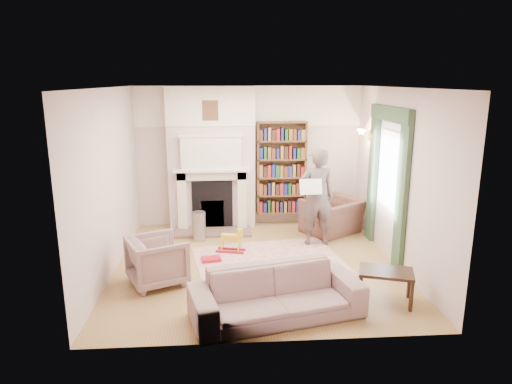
{
  "coord_description": "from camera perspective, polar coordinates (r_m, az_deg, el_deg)",
  "views": [
    {
      "loc": [
        -0.52,
        -6.88,
        2.91
      ],
      "look_at": [
        0.0,
        0.25,
        1.15
      ],
      "focal_mm": 32.0,
      "sensor_mm": 36.0,
      "label": 1
    }
  ],
  "objects": [
    {
      "name": "man_reading",
      "position": [
        8.18,
        7.59,
        -0.61
      ],
      "size": [
        0.67,
        0.46,
        1.77
      ],
      "primitive_type": "imported",
      "rotation": [
        0.0,
        0.0,
        3.19
      ],
      "color": "#514441",
      "rests_on": "floor"
    },
    {
      "name": "sofa",
      "position": [
        5.84,
        2.61,
        -12.59
      ],
      "size": [
        2.27,
        1.31,
        0.62
      ],
      "primitive_type": "imported",
      "rotation": [
        0.0,
        0.0,
        0.23
      ],
      "color": "gray",
      "rests_on": "floor"
    },
    {
      "name": "ceiling",
      "position": [
        6.9,
        0.15,
        12.92
      ],
      "size": [
        4.5,
        4.5,
        0.0
      ],
      "primitive_type": "plane",
      "rotation": [
        3.14,
        0.0,
        0.0
      ],
      "color": "white",
      "rests_on": "wall_back"
    },
    {
      "name": "comic_annuals",
      "position": [
        7.1,
        2.91,
        -10.21
      ],
      "size": [
        0.7,
        0.56,
        0.02
      ],
      "color": "red",
      "rests_on": "rug"
    },
    {
      "name": "wall_left",
      "position": [
        7.25,
        -17.88,
        1.14
      ],
      "size": [
        0.0,
        4.5,
        4.5
      ],
      "primitive_type": "plane",
      "rotation": [
        1.57,
        0.0,
        1.57
      ],
      "color": "beige",
      "rests_on": "floor"
    },
    {
      "name": "floor",
      "position": [
        7.49,
        0.14,
        -9.04
      ],
      "size": [
        4.5,
        4.5,
        0.0
      ],
      "primitive_type": "plane",
      "color": "olive",
      "rests_on": "ground"
    },
    {
      "name": "bookcase",
      "position": [
        9.24,
        3.19,
        2.99
      ],
      "size": [
        1.0,
        0.24,
        1.85
      ],
      "primitive_type": "cube",
      "color": "brown",
      "rests_on": "floor"
    },
    {
      "name": "wall_front",
      "position": [
        4.9,
        2.11,
        -4.14
      ],
      "size": [
        4.5,
        0.0,
        4.5
      ],
      "primitive_type": "plane",
      "rotation": [
        -1.57,
        0.0,
        0.0
      ],
      "color": "beige",
      "rests_on": "floor"
    },
    {
      "name": "rug",
      "position": [
        7.61,
        1.64,
        -8.6
      ],
      "size": [
        2.65,
        2.2,
        0.01
      ],
      "primitive_type": "cube",
      "rotation": [
        0.0,
        0.0,
        0.17
      ],
      "color": "beige",
      "rests_on": "floor"
    },
    {
      "name": "paraffin_heater",
      "position": [
        8.53,
        -7.11,
        -4.28
      ],
      "size": [
        0.26,
        0.26,
        0.55
      ],
      "primitive_type": "cylinder",
      "rotation": [
        0.0,
        0.0,
        -0.1
      ],
      "color": "#919498",
      "rests_on": "floor"
    },
    {
      "name": "armchair_reading",
      "position": [
        8.99,
        9.53,
        -3.01
      ],
      "size": [
        1.35,
        1.31,
        0.67
      ],
      "primitive_type": "imported",
      "rotation": [
        0.0,
        0.0,
        3.71
      ],
      "color": "#4E3529",
      "rests_on": "floor"
    },
    {
      "name": "wall_sconce",
      "position": [
        8.81,
        12.77,
        6.91
      ],
      "size": [
        0.2,
        0.24,
        0.24
      ],
      "primitive_type": null,
      "color": "gold",
      "rests_on": "wall_right"
    },
    {
      "name": "armchair_left",
      "position": [
        6.86,
        -12.24,
        -8.37
      ],
      "size": [
        1.02,
        1.01,
        0.71
      ],
      "primitive_type": "imported",
      "rotation": [
        0.0,
        0.0,
        2.01
      ],
      "color": "gray",
      "rests_on": "floor"
    },
    {
      "name": "curtain_right",
      "position": [
        8.6,
        14.37,
        1.93
      ],
      "size": [
        0.07,
        0.32,
        2.4
      ],
      "primitive_type": "cube",
      "color": "#2E452C",
      "rests_on": "floor"
    },
    {
      "name": "curtain_left",
      "position": [
        7.32,
        17.77,
        -0.35
      ],
      "size": [
        0.07,
        0.32,
        2.4
      ],
      "primitive_type": "cube",
      "color": "#2E452C",
      "rests_on": "floor"
    },
    {
      "name": "board_game",
      "position": [
        7.01,
        -3.59,
        -10.47
      ],
      "size": [
        0.46,
        0.46,
        0.03
      ],
      "primitive_type": "cube",
      "rotation": [
        0.0,
        0.0,
        0.33
      ],
      "color": "#D2C84A",
      "rests_on": "rug"
    },
    {
      "name": "game_box_lid",
      "position": [
        7.63,
        -5.63,
        -8.35
      ],
      "size": [
        0.35,
        0.26,
        0.05
      ],
      "primitive_type": "cube",
      "rotation": [
        0.0,
        0.0,
        0.17
      ],
      "color": "#A41224",
      "rests_on": "rug"
    },
    {
      "name": "pelmet",
      "position": [
        7.78,
        16.44,
        9.38
      ],
      "size": [
        0.09,
        1.7,
        0.24
      ],
      "primitive_type": "cube",
      "color": "#2E452C",
      "rests_on": "wall_right"
    },
    {
      "name": "coffee_table",
      "position": [
        6.47,
        15.85,
        -11.26
      ],
      "size": [
        0.81,
        0.65,
        0.45
      ],
      "primitive_type": null,
      "rotation": [
        0.0,
        0.0,
        -0.32
      ],
      "color": "black",
      "rests_on": "floor"
    },
    {
      "name": "fireplace",
      "position": [
        9.06,
        -5.57,
        4.09
      ],
      "size": [
        1.7,
        0.58,
        2.8
      ],
      "color": "beige",
      "rests_on": "floor"
    },
    {
      "name": "wall_right",
      "position": [
        7.57,
        17.41,
        1.68
      ],
      "size": [
        0.0,
        4.5,
        4.5
      ],
      "primitive_type": "plane",
      "rotation": [
        1.57,
        0.0,
        -1.57
      ],
      "color": "beige",
      "rests_on": "floor"
    },
    {
      "name": "wall_back",
      "position": [
        9.27,
        -0.89,
        4.45
      ],
      "size": [
        4.5,
        0.0,
        4.5
      ],
      "primitive_type": "plane",
      "rotation": [
        1.57,
        0.0,
        0.0
      ],
      "color": "beige",
      "rests_on": "floor"
    },
    {
      "name": "newspaper",
      "position": [
        7.91,
        6.87,
        0.66
      ],
      "size": [
        0.39,
        0.13,
        0.26
      ],
      "primitive_type": "cube",
      "rotation": [
        -0.35,
        0.0,
        0.05
      ],
      "color": "white",
      "rests_on": "man_reading"
    },
    {
      "name": "window",
      "position": [
        7.92,
        16.29,
        2.65
      ],
      "size": [
        0.02,
        0.9,
        1.3
      ],
      "primitive_type": "cube",
      "color": "silver",
      "rests_on": "wall_right"
    },
    {
      "name": "rocking_horse",
      "position": [
        7.92,
        -3.19,
        -6.06
      ],
      "size": [
        0.53,
        0.31,
        0.43
      ],
      "primitive_type": null,
      "rotation": [
        0.0,
        0.0,
        -0.24
      ],
      "color": "gold",
      "rests_on": "rug"
    }
  ]
}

